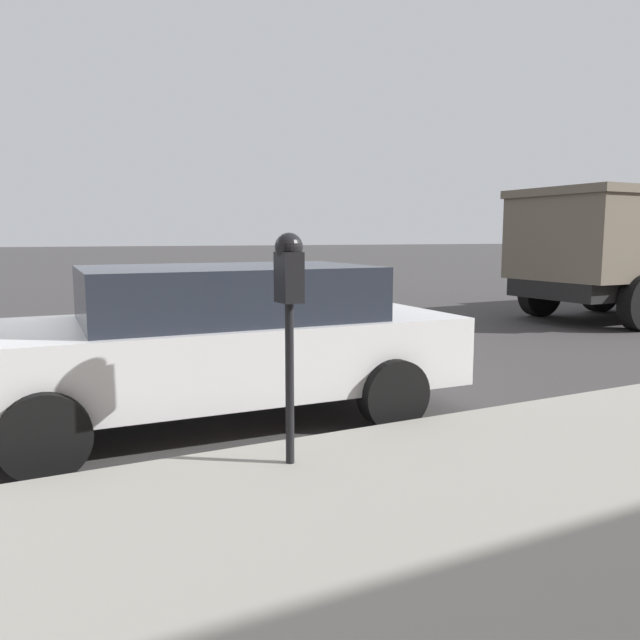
% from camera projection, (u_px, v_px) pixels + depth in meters
% --- Properties ---
extents(ground_plane, '(220.00, 220.00, 0.00)m').
position_uv_depth(ground_plane, '(144.00, 402.00, 6.52)').
color(ground_plane, '#3D3A3A').
extents(parking_meter, '(0.21, 0.19, 1.59)m').
position_uv_depth(parking_meter, '(289.00, 289.00, 4.19)').
color(parking_meter, black).
rests_on(parking_meter, sidewalk).
extents(car_white, '(2.19, 4.68, 1.45)m').
position_uv_depth(car_white, '(214.00, 339.00, 5.78)').
color(car_white, silver).
rests_on(car_white, ground_plane).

